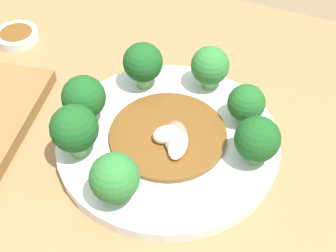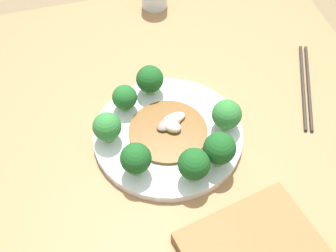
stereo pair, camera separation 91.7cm
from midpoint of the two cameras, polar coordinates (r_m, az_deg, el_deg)
table at (r=1.00m, az=-7.03°, el=-31.12°), size 1.05×0.85×0.75m
plate at (r=0.64m, az=-15.90°, el=-23.47°), size 0.29×0.29×0.02m
broccoli_south at (r=0.63m, az=-27.97°, el=-22.15°), size 0.05×0.05×0.07m
broccoli_north at (r=0.58m, az=-5.10°, el=-21.79°), size 0.06×0.06×0.07m
broccoli_west at (r=0.64m, az=-18.38°, el=-12.72°), size 0.06×0.06×0.07m
broccoli_southeast at (r=0.59m, az=-24.92°, el=-29.73°), size 0.06×0.06×0.07m
broccoli_east at (r=0.56m, az=-14.04°, el=-32.69°), size 0.06×0.06×0.07m
broccoli_southwest at (r=0.65m, az=-23.42°, el=-16.19°), size 0.05×0.05×0.06m
broccoli_northeast at (r=0.56m, az=-8.09°, el=-29.87°), size 0.06×0.06×0.08m
stirfry_center at (r=0.63m, az=-15.94°, el=-22.76°), size 0.15×0.15×0.02m
chopsticks at (r=0.68m, az=11.94°, el=-12.68°), size 0.24×0.12×0.01m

